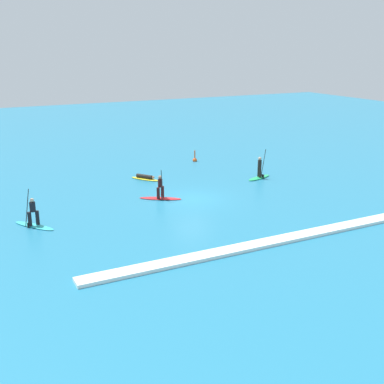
{
  "coord_description": "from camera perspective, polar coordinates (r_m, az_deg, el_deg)",
  "views": [
    {
      "loc": [
        -14.4,
        -28.52,
        10.09
      ],
      "look_at": [
        0.0,
        0.0,
        0.5
      ],
      "focal_mm": 45.75,
      "sensor_mm": 36.0,
      "label": 1
    }
  ],
  "objects": [
    {
      "name": "marker_buoy",
      "position": [
        44.45,
        0.33,
        3.8
      ],
      "size": [
        0.4,
        0.4,
        1.1
      ],
      "color": "#E55119",
      "rests_on": "ground_plane"
    },
    {
      "name": "surfer_on_red_board",
      "position": [
        33.45,
        -3.7,
        -0.14
      ],
      "size": [
        2.78,
        2.12,
        2.14
      ],
      "rotation": [
        0.0,
        0.0,
        5.71
      ],
      "color": "red",
      "rests_on": "ground_plane"
    },
    {
      "name": "surfer_on_teal_board",
      "position": [
        29.77,
        -17.99,
        -2.99
      ],
      "size": [
        2.18,
        2.73,
        2.28
      ],
      "rotation": [
        0.0,
        0.0,
        2.19
      ],
      "color": "#33C6CC",
      "rests_on": "ground_plane"
    },
    {
      "name": "surfer_on_yellow_board",
      "position": [
        38.51,
        -5.49,
        1.66
      ],
      "size": [
        1.91,
        2.36,
        0.4
      ],
      "rotation": [
        0.0,
        0.0,
        5.33
      ],
      "color": "yellow",
      "rests_on": "ground_plane"
    },
    {
      "name": "wave_crest",
      "position": [
        26.31,
        8.83,
        -5.85
      ],
      "size": [
        20.5,
        0.9,
        0.18
      ],
      "primitive_type": "cube",
      "color": "white",
      "rests_on": "ground_plane"
    },
    {
      "name": "ground_plane",
      "position": [
        33.51,
        -0.0,
        -0.82
      ],
      "size": [
        120.0,
        120.0,
        0.0
      ],
      "primitive_type": "plane",
      "color": "teal",
      "rests_on": "ground"
    },
    {
      "name": "surfer_on_green_board",
      "position": [
        39.01,
        7.86,
        2.19
      ],
      "size": [
        2.61,
        1.43,
        2.4
      ],
      "rotation": [
        0.0,
        0.0,
        0.33
      ],
      "color": "#23B266",
      "rests_on": "ground_plane"
    }
  ]
}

